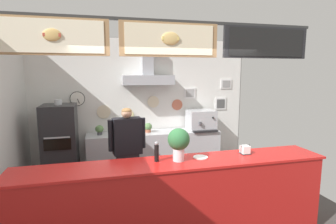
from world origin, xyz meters
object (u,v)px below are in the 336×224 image
espresso_machine (201,120)px  napkin_holder (245,150)px  potted_oregano (99,129)px  potted_rosemary (128,126)px  potted_basil (148,127)px  pizza_oven (61,146)px  condiment_plate (200,157)px  shop_worker (128,154)px  basil_vase (179,142)px  pepper_grinder (157,152)px

espresso_machine → napkin_holder: bearing=-96.1°
potted_oregano → napkin_holder: napkin_holder is taller
espresso_machine → potted_rosemary: bearing=179.4°
espresso_machine → potted_basil: size_ratio=2.98×
pizza_oven → condiment_plate: pizza_oven is taller
shop_worker → potted_rosemary: size_ratio=5.87×
potted_basil → napkin_holder: bearing=-67.8°
napkin_holder → pizza_oven: bearing=142.3°
napkin_holder → basil_vase: (-0.97, -0.06, 0.19)m
potted_basil → pizza_oven: bearing=-171.6°
potted_basil → potted_oregano: 1.01m
espresso_machine → potted_basil: bearing=178.4°
shop_worker → basil_vase: size_ratio=3.87×
espresso_machine → potted_oregano: espresso_machine is taller
napkin_holder → basil_vase: 0.99m
potted_oregano → condiment_plate: 2.68m
espresso_machine → potted_oregano: size_ratio=3.00×
pepper_grinder → basil_vase: basil_vase is taller
potted_rosemary → shop_worker: bearing=-95.8°
potted_oregano → potted_basil: bearing=-0.8°
pepper_grinder → pizza_oven: bearing=124.5°
espresso_machine → pepper_grinder: espresso_machine is taller
napkin_holder → potted_rosemary: bearing=121.0°
condiment_plate → pepper_grinder: bearing=-180.0°
potted_basil → condiment_plate: (0.29, -2.33, 0.06)m
basil_vase → espresso_machine: bearing=62.6°
shop_worker → pepper_grinder: bearing=96.1°
pizza_oven → napkin_holder: (2.67, -2.07, 0.33)m
pizza_oven → potted_basil: size_ratio=8.45×
pizza_oven → potted_oregano: pizza_oven is taller
potted_basil → condiment_plate: 2.35m
potted_oregano → condiment_plate: size_ratio=1.03×
napkin_holder → pepper_grinder: bearing=-179.5°
shop_worker → napkin_holder: 1.86m
potted_oregano → potted_rosemary: 0.57m
condiment_plate → pepper_grinder: pepper_grinder is taller
potted_basil → condiment_plate: bearing=-82.9°
basil_vase → pizza_oven: bearing=128.7°
condiment_plate → potted_rosemary: bearing=107.4°
basil_vase → potted_rosemary: bearing=99.9°
potted_rosemary → pepper_grinder: size_ratio=1.07×
basil_vase → shop_worker: bearing=115.8°
pizza_oven → potted_basil: (1.73, 0.25, 0.23)m
condiment_plate → espresso_machine: bearing=68.6°
potted_basil → basil_vase: (-0.02, -2.38, 0.29)m
condiment_plate → basil_vase: size_ratio=0.46×
shop_worker → napkin_holder: size_ratio=12.08×
pizza_oven → napkin_holder: 3.39m
pizza_oven → espresso_machine: 2.94m
shop_worker → espresso_machine: (1.75, 1.23, 0.27)m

